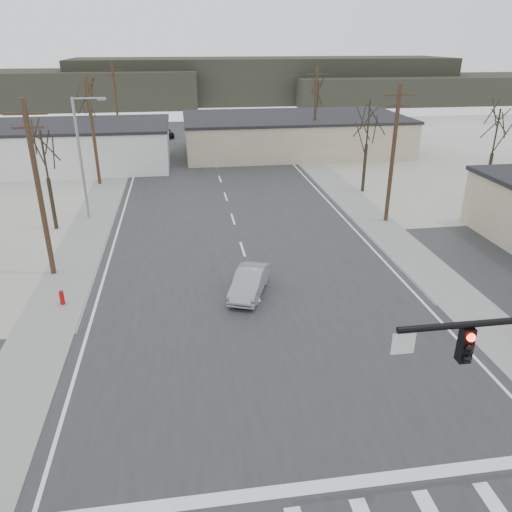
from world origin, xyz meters
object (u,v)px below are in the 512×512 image
Objects in this scene: fire_hydrant at (62,297)px; car_far_b at (163,131)px; sedan_crossing at (249,282)px; car_far_a at (244,149)px.

car_far_b is at bearing 84.96° from fire_hydrant.
sedan_crossing is at bearing -105.71° from car_far_b.
car_far_b reaches higher than car_far_a.
fire_hydrant is at bearing -160.45° from sedan_crossing.
car_far_a reaches higher than sedan_crossing.
car_far_b is (-9.67, 13.74, 0.03)m from car_far_a.
fire_hydrant is at bearing -117.31° from car_far_b.
fire_hydrant is 0.19× the size of car_far_b.
sedan_crossing is at bearing -1.40° from fire_hydrant.
car_far_a is (13.91, 34.34, 0.33)m from fire_hydrant.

